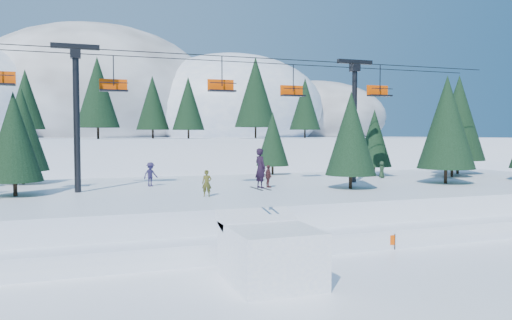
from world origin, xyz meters
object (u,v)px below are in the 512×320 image
object	(u,v)px
banner_near	(371,241)
banner_far	(399,234)
jump_kicker	(269,251)
chairlift	(212,98)

from	to	relation	value
banner_near	banner_far	xyz separation A→B (m)	(2.61, 1.08, 0.00)
jump_kicker	banner_far	world-z (taller)	jump_kicker
banner_near	banner_far	bearing A→B (deg)	22.47
chairlift	banner_near	bearing A→B (deg)	-65.07
chairlift	banner_near	xyz separation A→B (m)	(5.94, -12.78, -8.78)
jump_kicker	chairlift	xyz separation A→B (m)	(1.62, 16.40, 7.96)
jump_kicker	banner_far	bearing A→B (deg)	24.78
jump_kicker	banner_far	distance (m)	11.23
banner_near	banner_far	size ratio (longest dim) A/B	1.06
banner_far	banner_near	bearing A→B (deg)	-157.53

